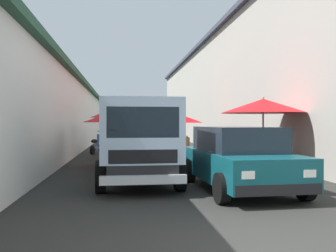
{
  "coord_description": "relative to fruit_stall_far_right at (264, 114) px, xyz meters",
  "views": [
    {
      "loc": [
        -3.89,
        1.67,
        1.54
      ],
      "look_at": [
        10.01,
        -0.06,
        1.42
      ],
      "focal_mm": 39.95,
      "sensor_mm": 36.0,
      "label": 1
    }
  ],
  "objects": [
    {
      "name": "plastic_stool",
      "position": [
        6.75,
        0.18,
        -1.5
      ],
      "size": [
        0.3,
        0.3,
        0.43
      ],
      "color": "#194CB2",
      "rests_on": "ground"
    },
    {
      "name": "parked_scooter",
      "position": [
        7.97,
        5.64,
        -1.38
      ],
      "size": [
        1.66,
        0.62,
        1.14
      ],
      "color": "black",
      "rests_on": "ground"
    },
    {
      "name": "fruit_stall_far_right",
      "position": [
        0.0,
        0.0,
        0.0
      ],
      "size": [
        2.63,
        2.63,
        2.37
      ],
      "color": "#9E9EA3",
      "rests_on": "ground"
    },
    {
      "name": "hatchback_car",
      "position": [
        -2.87,
        1.72,
        -1.09
      ],
      "size": [
        3.99,
        2.09,
        1.45
      ],
      "color": "#0F4C56",
      "rests_on": "ground"
    },
    {
      "name": "fruit_stall_far_left",
      "position": [
        8.28,
        1.39,
        -0.17
      ],
      "size": [
        2.61,
        2.61,
        2.09
      ],
      "color": "#9E9EA3",
      "rests_on": "ground"
    },
    {
      "name": "delivery_truck",
      "position": [
        -2.17,
        3.98,
        -0.78
      ],
      "size": [
        4.95,
        2.03,
        2.08
      ],
      "color": "black",
      "rests_on": "ground"
    },
    {
      "name": "fruit_stall_near_right",
      "position": [
        10.49,
        4.13,
        -0.03
      ],
      "size": [
        2.17,
        2.17,
        2.46
      ],
      "color": "#9E9EA3",
      "rests_on": "ground"
    },
    {
      "name": "fruit_stall_near_left",
      "position": [
        2.2,
        4.38,
        -0.22
      ],
      "size": [
        2.72,
        2.72,
        2.12
      ],
      "color": "#9E9EA3",
      "rests_on": "ground"
    },
    {
      "name": "ground",
      "position": [
        6.24,
        2.73,
        -1.82
      ],
      "size": [
        90.0,
        90.0,
        0.0
      ],
      "primitive_type": "plane",
      "color": "#282826"
    },
    {
      "name": "building_left_whitewash",
      "position": [
        8.49,
        9.98,
        0.09
      ],
      "size": [
        49.8,
        7.5,
        3.81
      ],
      "color": "silver",
      "rests_on": "ground"
    },
    {
      "name": "fruit_stall_mid_lane",
      "position": [
        5.48,
        4.66,
        -0.1
      ],
      "size": [
        2.24,
        2.24,
        2.31
      ],
      "color": "#9E9EA3",
      "rests_on": "ground"
    },
    {
      "name": "vendor_by_crates",
      "position": [
        6.5,
        3.62,
        -0.9
      ],
      "size": [
        0.6,
        0.36,
        1.61
      ],
      "color": "#232328",
      "rests_on": "ground"
    },
    {
      "name": "building_right_concrete",
      "position": [
        8.49,
        -4.52,
        1.69
      ],
      "size": [
        49.8,
        7.5,
        7.01
      ],
      "color": "#A39E93",
      "rests_on": "ground"
    }
  ]
}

